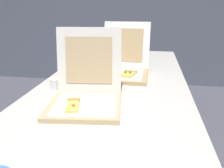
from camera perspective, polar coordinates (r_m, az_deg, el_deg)
The scene contains 6 objects.
table at distance 1.52m, azimuth 0.27°, elevation -1.74°, with size 0.89×2.29×0.74m.
pizza_box_front at distance 1.20m, azimuth -6.18°, elevation -2.45°, with size 0.38×0.42×0.36m.
pizza_box_middle at distance 1.68m, azimuth 2.64°, elevation 3.69°, with size 0.34×0.45×0.34m.
cup_white_mid at distance 1.67m, azimuth -9.72°, elevation 2.65°, with size 0.06×0.06×0.06m, color white.
cup_white_far at distance 1.87m, azimuth -4.54°, elevation 4.53°, with size 0.06×0.06×0.06m, color white.
cup_white_near_center at distance 1.45m, azimuth -12.88°, elevation 0.00°, with size 0.06×0.06×0.06m, color white.
Camera 1 is at (0.22, -0.78, 1.22)m, focal length 39.50 mm.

